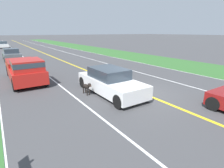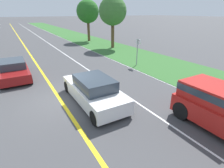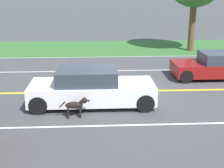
% 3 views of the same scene
% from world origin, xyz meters
% --- Properties ---
extents(ground_plane, '(400.00, 400.00, 0.00)m').
position_xyz_m(ground_plane, '(0.00, 0.00, 0.00)').
color(ground_plane, '#424244').
extents(centre_divider_line, '(0.18, 160.00, 0.01)m').
position_xyz_m(centre_divider_line, '(0.00, 0.00, 0.00)').
color(centre_divider_line, yellow).
rests_on(centre_divider_line, ground).
extents(lane_edge_line_left, '(0.14, 160.00, 0.01)m').
position_xyz_m(lane_edge_line_left, '(-7.00, 0.00, 0.00)').
color(lane_edge_line_left, white).
rests_on(lane_edge_line_left, ground).
extents(lane_dash_same_dir, '(0.10, 160.00, 0.01)m').
position_xyz_m(lane_dash_same_dir, '(3.50, 0.00, 0.00)').
color(lane_dash_same_dir, white).
rests_on(lane_dash_same_dir, ground).
extents(lane_dash_oncoming, '(0.10, 160.00, 0.01)m').
position_xyz_m(lane_dash_oncoming, '(-3.50, 0.00, 0.00)').
color(lane_dash_oncoming, white).
rests_on(lane_dash_oncoming, ground).
extents(grass_verge_left, '(6.00, 160.00, 0.03)m').
position_xyz_m(grass_verge_left, '(-10.00, 0.00, 0.01)').
color(grass_verge_left, '#33662D').
rests_on(grass_verge_left, ground).
extents(ego_car, '(1.88, 4.78, 1.45)m').
position_xyz_m(ego_car, '(1.53, -1.10, 0.68)').
color(ego_car, white).
rests_on(ego_car, ground).
extents(dog, '(0.25, 1.08, 0.75)m').
position_xyz_m(dog, '(2.75, -1.60, 0.47)').
color(dog, black).
rests_on(dog, ground).
extents(oncoming_car, '(1.92, 4.62, 1.29)m').
position_xyz_m(oncoming_car, '(-1.93, 5.35, 0.61)').
color(oncoming_car, maroon).
rests_on(oncoming_car, ground).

